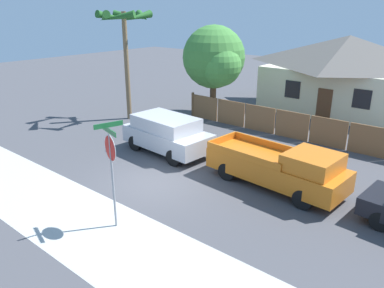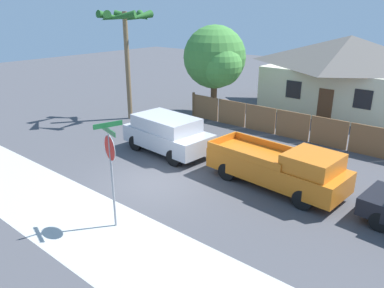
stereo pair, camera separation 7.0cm
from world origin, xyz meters
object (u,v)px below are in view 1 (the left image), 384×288
oak_tree (215,59)px  stop_sign (111,157)px  house (345,73)px  red_suv (167,133)px  orange_pickup (280,167)px  palm_tree (124,26)px

oak_tree → stop_sign: oak_tree is taller
house → red_suv: (-3.69, -13.24, -1.60)m
orange_pickup → stop_sign: stop_sign is taller
red_suv → orange_pickup: 5.92m
house → palm_tree: bearing=-132.6°
oak_tree → orange_pickup: oak_tree is taller
red_suv → orange_pickup: (5.92, -0.02, -0.11)m
palm_tree → red_suv: 8.00m
stop_sign → red_suv: bearing=135.1°
orange_pickup → stop_sign: 6.56m
palm_tree → stop_sign: (9.07, -8.60, -3.21)m
house → orange_pickup: bearing=-80.5°
red_suv → orange_pickup: bearing=4.4°
orange_pickup → palm_tree: bearing=171.1°
house → stop_sign: bearing=-91.6°
stop_sign → orange_pickup: bearing=80.9°
palm_tree → red_suv: size_ratio=1.42×
palm_tree → orange_pickup: (11.82, -2.83, -4.73)m
house → palm_tree: palm_tree is taller
orange_pickup → red_suv: bearing=-175.6°
palm_tree → stop_sign: 12.90m
red_suv → stop_sign: 6.74m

